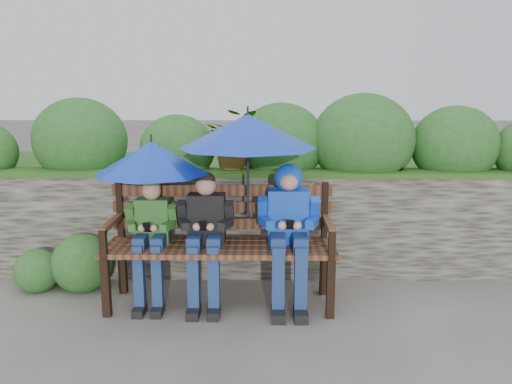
{
  "coord_description": "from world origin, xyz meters",
  "views": [
    {
      "loc": [
        0.06,
        -3.97,
        1.75
      ],
      "look_at": [
        0.0,
        0.1,
        0.95
      ],
      "focal_mm": 35.0,
      "sensor_mm": 36.0,
      "label": 1
    }
  ],
  "objects_px": {
    "umbrella_right": "(248,131)",
    "park_bench": "(221,236)",
    "umbrella_left": "(152,158)",
    "boy_middle": "(206,231)",
    "boy_left": "(151,233)",
    "boy_right": "(289,222)"
  },
  "relations": [
    {
      "from": "park_bench",
      "to": "boy_left",
      "type": "height_order",
      "value": "boy_left"
    },
    {
      "from": "park_bench",
      "to": "boy_right",
      "type": "distance_m",
      "value": 0.59
    },
    {
      "from": "boy_left",
      "to": "boy_right",
      "type": "bearing_deg",
      "value": 0.01
    },
    {
      "from": "umbrella_right",
      "to": "park_bench",
      "type": "bearing_deg",
      "value": 164.71
    },
    {
      "from": "park_bench",
      "to": "boy_middle",
      "type": "bearing_deg",
      "value": -143.39
    },
    {
      "from": "boy_middle",
      "to": "park_bench",
      "type": "bearing_deg",
      "value": 36.61
    },
    {
      "from": "boy_left",
      "to": "boy_middle",
      "type": "distance_m",
      "value": 0.45
    },
    {
      "from": "umbrella_left",
      "to": "umbrella_right",
      "type": "bearing_deg",
      "value": -3.15
    },
    {
      "from": "park_bench",
      "to": "boy_left",
      "type": "relative_size",
      "value": 1.79
    },
    {
      "from": "boy_left",
      "to": "boy_middle",
      "type": "relative_size",
      "value": 0.95
    },
    {
      "from": "park_bench",
      "to": "boy_right",
      "type": "xyz_separation_m",
      "value": [
        0.57,
        -0.08,
        0.14
      ]
    },
    {
      "from": "boy_middle",
      "to": "umbrella_right",
      "type": "distance_m",
      "value": 0.89
    },
    {
      "from": "umbrella_right",
      "to": "boy_middle",
      "type": "bearing_deg",
      "value": -176.2
    },
    {
      "from": "boy_left",
      "to": "boy_right",
      "type": "relative_size",
      "value": 0.9
    },
    {
      "from": "park_bench",
      "to": "umbrella_left",
      "type": "bearing_deg",
      "value": -177.88
    },
    {
      "from": "umbrella_left",
      "to": "park_bench",
      "type": "bearing_deg",
      "value": 2.12
    },
    {
      "from": "park_bench",
      "to": "umbrella_right",
      "type": "relative_size",
      "value": 1.71
    },
    {
      "from": "boy_left",
      "to": "boy_middle",
      "type": "height_order",
      "value": "boy_middle"
    },
    {
      "from": "boy_middle",
      "to": "umbrella_right",
      "type": "xyz_separation_m",
      "value": [
        0.35,
        0.02,
        0.81
      ]
    },
    {
      "from": "park_bench",
      "to": "boy_right",
      "type": "bearing_deg",
      "value": -8.09
    },
    {
      "from": "boy_left",
      "to": "umbrella_right",
      "type": "distance_m",
      "value": 1.16
    },
    {
      "from": "park_bench",
      "to": "umbrella_right",
      "type": "distance_m",
      "value": 0.92
    }
  ]
}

